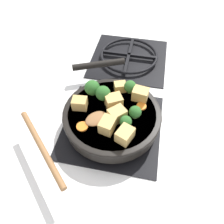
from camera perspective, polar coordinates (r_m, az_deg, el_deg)
name	(u,v)px	position (r m, az deg, el deg)	size (l,w,h in m)	color
ground_plane	(112,126)	(0.71, 0.00, -3.78)	(2.40, 2.40, 0.00)	white
front_burner_grate	(112,124)	(0.70, 0.00, -3.22)	(0.31, 0.31, 0.03)	black
rear_burner_grate	(129,56)	(0.95, 4.43, 14.27)	(0.31, 0.31, 0.03)	black
skillet_pan	(112,115)	(0.67, -0.06, -0.89)	(0.34, 0.42, 0.05)	black
wooden_spoon	(65,135)	(0.61, -12.21, -5.85)	(0.26, 0.26, 0.02)	olive
tofu_cube_center_large	(114,101)	(0.65, 0.59, 2.78)	(0.05, 0.04, 0.04)	tan
tofu_cube_near_handle	(125,135)	(0.58, 3.39, -5.97)	(0.05, 0.04, 0.04)	tan
tofu_cube_east_chunk	(117,115)	(0.62, 1.34, -0.66)	(0.05, 0.04, 0.04)	tan
tofu_cube_west_chunk	(140,94)	(0.68, 7.42, 4.63)	(0.05, 0.04, 0.04)	tan
tofu_cube_back_piece	(109,125)	(0.60, -0.74, -3.51)	(0.05, 0.04, 0.04)	tan
tofu_cube_front_piece	(79,104)	(0.65, -8.51, 2.07)	(0.04, 0.03, 0.03)	tan
tofu_cube_mid_small	(120,87)	(0.70, 2.13, 6.57)	(0.04, 0.03, 0.03)	tan
broccoli_floret_near_spoon	(92,88)	(0.68, -5.19, 6.29)	(0.05, 0.05, 0.05)	#709956
broccoli_floret_center_top	(135,112)	(0.62, 6.09, -0.02)	(0.04, 0.04, 0.04)	#709956
broccoli_floret_east_rim	(126,122)	(0.60, 3.61, -2.56)	(0.03, 0.03, 0.04)	#709956
broccoli_floret_west_rim	(103,93)	(0.66, -2.37, 4.88)	(0.05, 0.05, 0.05)	#709956
broccoli_floret_north_edge	(130,87)	(0.69, 4.75, 6.62)	(0.04, 0.04, 0.05)	#709956
carrot_slice_orange_thin	(82,127)	(0.62, -7.79, -3.78)	(0.03, 0.03, 0.01)	orange
carrot_slice_near_center	(141,106)	(0.67, 7.68, 1.49)	(0.03, 0.03, 0.01)	orange
carrot_slice_edge_slice	(114,96)	(0.69, 0.65, 4.27)	(0.03, 0.03, 0.01)	orange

